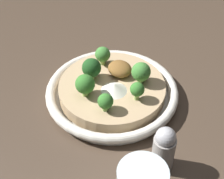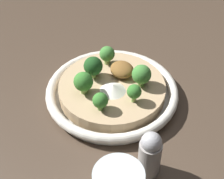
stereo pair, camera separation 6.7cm
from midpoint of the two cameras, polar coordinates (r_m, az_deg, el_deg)
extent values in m
plane|color=#47382B|center=(0.69, 2.80, -1.51)|extent=(6.00, 6.00, 0.00)
cylinder|color=silver|center=(0.68, 2.81, -1.22)|extent=(0.24, 0.24, 0.01)
torus|color=silver|center=(0.68, 2.85, -0.37)|extent=(0.26, 0.26, 0.02)
cylinder|color=tan|center=(0.67, 2.86, -0.13)|extent=(0.21, 0.21, 0.03)
cone|color=white|center=(0.65, 3.12, 0.18)|extent=(0.05, 0.05, 0.02)
ellipsoid|color=brown|center=(0.68, 4.50, 3.22)|extent=(0.05, 0.04, 0.03)
cylinder|color=#759E4C|center=(0.68, -0.26, 2.67)|extent=(0.01, 0.01, 0.02)
sphere|color=#1E4C1E|center=(0.66, -0.26, 3.80)|extent=(0.04, 0.04, 0.04)
cylinder|color=#84A856|center=(0.63, 6.73, -1.46)|extent=(0.01, 0.01, 0.02)
sphere|color=#387A2D|center=(0.62, 6.83, -0.48)|extent=(0.03, 0.03, 0.03)
cylinder|color=#668E47|center=(0.61, 1.23, -2.87)|extent=(0.01, 0.01, 0.02)
sphere|color=#387A2D|center=(0.60, 1.25, -1.97)|extent=(0.03, 0.03, 0.03)
cylinder|color=#668E47|center=(0.66, 7.75, 1.28)|extent=(0.02, 0.02, 0.02)
sphere|color=#428438|center=(0.65, 7.89, 2.39)|extent=(0.04, 0.04, 0.04)
cylinder|color=#84A856|center=(0.64, -1.72, 0.04)|extent=(0.01, 0.01, 0.02)
sphere|color=#387A2D|center=(0.63, -1.75, 1.19)|extent=(0.04, 0.04, 0.04)
cylinder|color=#84A856|center=(0.71, 1.91, 4.87)|extent=(0.02, 0.02, 0.02)
sphere|color=#428438|center=(0.70, 1.94, 5.85)|extent=(0.03, 0.03, 0.03)
cylinder|color=#9E9993|center=(0.56, 9.76, -11.35)|extent=(0.04, 0.04, 0.07)
sphere|color=#B2B2B7|center=(0.53, 10.26, -8.80)|extent=(0.03, 0.03, 0.03)
camera|label=1|loc=(0.03, -87.13, 2.62)|focal=55.00mm
camera|label=2|loc=(0.03, 92.87, -2.62)|focal=55.00mm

